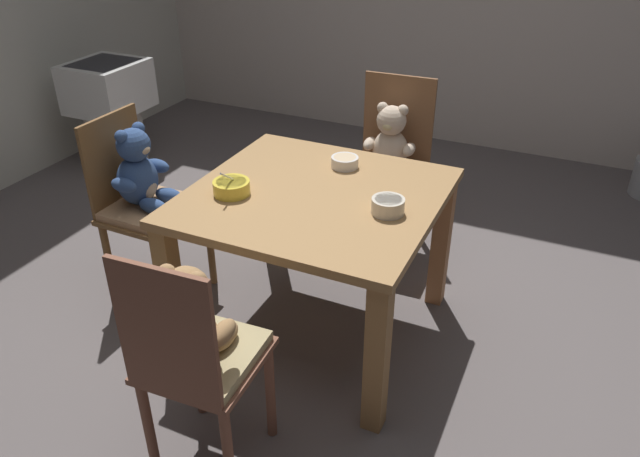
% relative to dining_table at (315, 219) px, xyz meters
% --- Properties ---
extents(ground_plane, '(5.20, 5.20, 0.04)m').
position_rel_dining_table_xyz_m(ground_plane, '(0.00, 0.00, -0.60)').
color(ground_plane, '#5F5757').
extents(dining_table, '(1.01, 0.98, 0.70)m').
position_rel_dining_table_xyz_m(dining_table, '(0.00, 0.00, 0.00)').
color(dining_table, '#9E7445').
rests_on(dining_table, ground_plane).
extents(teddy_chair_far_center, '(0.43, 0.42, 0.93)m').
position_rel_dining_table_xyz_m(teddy_chair_far_center, '(0.03, 0.86, -0.02)').
color(teddy_chair_far_center, brown).
rests_on(teddy_chair_far_center, ground_plane).
extents(teddy_chair_near_front, '(0.38, 0.39, 0.92)m').
position_rel_dining_table_xyz_m(teddy_chair_near_front, '(-0.03, -0.84, -0.02)').
color(teddy_chair_near_front, brown).
rests_on(teddy_chair_near_front, ground_plane).
extents(teddy_chair_near_left, '(0.42, 0.41, 0.90)m').
position_rel_dining_table_xyz_m(teddy_chair_near_left, '(-0.86, -0.06, -0.01)').
color(teddy_chair_near_left, brown).
rests_on(teddy_chair_near_left, ground_plane).
extents(porridge_bowl_yellow_near_left, '(0.15, 0.16, 0.13)m').
position_rel_dining_table_xyz_m(porridge_bowl_yellow_near_left, '(-0.30, -0.15, 0.15)').
color(porridge_bowl_yellow_near_left, yellow).
rests_on(porridge_bowl_yellow_near_left, dining_table).
extents(porridge_bowl_cream_near_right, '(0.13, 0.13, 0.06)m').
position_rel_dining_table_xyz_m(porridge_bowl_cream_near_right, '(0.33, -0.04, 0.16)').
color(porridge_bowl_cream_near_right, beige).
rests_on(porridge_bowl_cream_near_right, dining_table).
extents(porridge_bowl_white_far_center, '(0.12, 0.12, 0.05)m').
position_rel_dining_table_xyz_m(porridge_bowl_white_far_center, '(0.01, 0.29, 0.15)').
color(porridge_bowl_white_far_center, silver).
rests_on(porridge_bowl_white_far_center, dining_table).
extents(sink_basin, '(0.45, 0.48, 0.75)m').
position_rel_dining_table_xyz_m(sink_basin, '(-2.05, 1.06, -0.09)').
color(sink_basin, '#B7B2A8').
rests_on(sink_basin, ground_plane).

